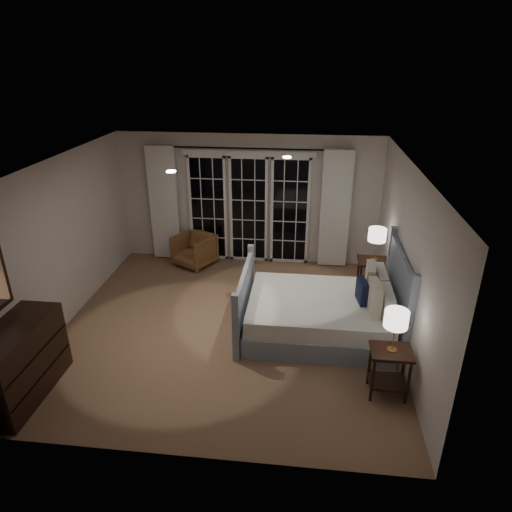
# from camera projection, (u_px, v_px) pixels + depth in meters

# --- Properties ---
(floor) EXTENTS (5.00, 5.00, 0.00)m
(floor) POSITION_uv_depth(u_px,v_px,m) (229.00, 326.00, 7.02)
(floor) COLOR #8B644A
(floor) RESTS_ON ground
(ceiling) EXTENTS (5.00, 5.00, 0.00)m
(ceiling) POSITION_uv_depth(u_px,v_px,m) (224.00, 165.00, 6.00)
(ceiling) COLOR silver
(ceiling) RESTS_ON wall_back
(wall_left) EXTENTS (0.02, 5.00, 2.50)m
(wall_left) POSITION_uv_depth(u_px,v_px,m) (61.00, 244.00, 6.77)
(wall_left) COLOR beige
(wall_left) RESTS_ON floor
(wall_right) EXTENTS (0.02, 5.00, 2.50)m
(wall_right) POSITION_uv_depth(u_px,v_px,m) (406.00, 260.00, 6.25)
(wall_right) COLOR beige
(wall_right) RESTS_ON floor
(wall_back) EXTENTS (5.00, 0.02, 2.50)m
(wall_back) POSITION_uv_depth(u_px,v_px,m) (249.00, 200.00, 8.78)
(wall_back) COLOR beige
(wall_back) RESTS_ON floor
(wall_front) EXTENTS (5.00, 0.02, 2.50)m
(wall_front) POSITION_uv_depth(u_px,v_px,m) (180.00, 359.00, 4.25)
(wall_front) COLOR beige
(wall_front) RESTS_ON floor
(french_doors) EXTENTS (2.50, 0.04, 2.20)m
(french_doors) POSITION_uv_depth(u_px,v_px,m) (249.00, 208.00, 8.80)
(french_doors) COLOR black
(french_doors) RESTS_ON wall_back
(curtain_rod) EXTENTS (3.50, 0.03, 0.03)m
(curtain_rod) POSITION_uv_depth(u_px,v_px,m) (248.00, 148.00, 8.27)
(curtain_rod) COLOR black
(curtain_rod) RESTS_ON wall_back
(curtain_left) EXTENTS (0.55, 0.10, 2.25)m
(curtain_left) POSITION_uv_depth(u_px,v_px,m) (164.00, 204.00, 8.88)
(curtain_left) COLOR white
(curtain_left) RESTS_ON curtain_rod
(curtain_right) EXTENTS (0.55, 0.10, 2.25)m
(curtain_right) POSITION_uv_depth(u_px,v_px,m) (335.00, 210.00, 8.54)
(curtain_right) COLOR white
(curtain_right) RESTS_ON curtain_rod
(downlight_a) EXTENTS (0.12, 0.12, 0.01)m
(downlight_a) POSITION_uv_depth(u_px,v_px,m) (287.00, 157.00, 6.46)
(downlight_a) COLOR white
(downlight_a) RESTS_ON ceiling
(downlight_b) EXTENTS (0.12, 0.12, 0.01)m
(downlight_b) POSITION_uv_depth(u_px,v_px,m) (171.00, 171.00, 5.70)
(downlight_b) COLOR white
(downlight_b) RESTS_ON ceiling
(bed) EXTENTS (2.26, 1.63, 1.32)m
(bed) POSITION_uv_depth(u_px,v_px,m) (322.00, 313.00, 6.74)
(bed) COLOR gray
(bed) RESTS_ON floor
(nightstand_left) EXTENTS (0.49, 0.39, 0.64)m
(nightstand_left) POSITION_uv_depth(u_px,v_px,m) (389.00, 365.00, 5.47)
(nightstand_left) COLOR black
(nightstand_left) RESTS_ON floor
(nightstand_right) EXTENTS (0.52, 0.42, 0.68)m
(nightstand_right) POSITION_uv_depth(u_px,v_px,m) (373.00, 272.00, 7.69)
(nightstand_right) COLOR black
(nightstand_right) RESTS_ON floor
(lamp_left) EXTENTS (0.28, 0.28, 0.54)m
(lamp_left) POSITION_uv_depth(u_px,v_px,m) (396.00, 319.00, 5.21)
(lamp_left) COLOR tan
(lamp_left) RESTS_ON nightstand_left
(lamp_right) EXTENTS (0.29, 0.29, 0.56)m
(lamp_right) POSITION_uv_depth(u_px,v_px,m) (377.00, 235.00, 7.42)
(lamp_right) COLOR tan
(lamp_right) RESTS_ON nightstand_right
(armchair) EXTENTS (0.92, 0.93, 0.63)m
(armchair) POSITION_uv_depth(u_px,v_px,m) (194.00, 250.00, 8.90)
(armchair) COLOR brown
(armchair) RESTS_ON floor
(dresser) EXTENTS (0.56, 1.32, 0.93)m
(dresser) POSITION_uv_depth(u_px,v_px,m) (19.00, 363.00, 5.45)
(dresser) COLOR black
(dresser) RESTS_ON floor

